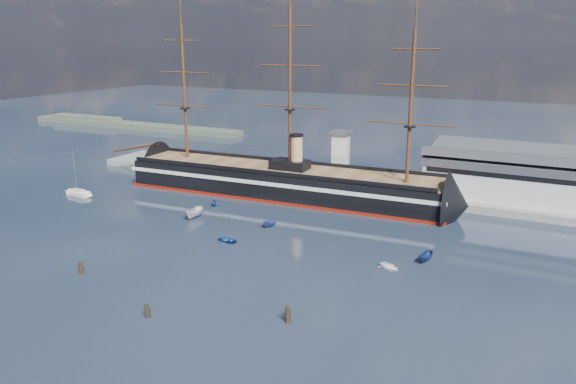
% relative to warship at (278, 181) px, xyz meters
% --- Properties ---
extents(ground, '(600.00, 600.00, 0.00)m').
position_rel_warship_xyz_m(ground, '(10.13, -20.00, -4.04)').
color(ground, '#15202F').
rests_on(ground, ground).
extents(quay, '(180.00, 18.00, 2.00)m').
position_rel_warship_xyz_m(quay, '(20.13, 16.00, -4.04)').
color(quay, slate).
rests_on(quay, ground).
extents(warehouse, '(63.00, 21.00, 11.60)m').
position_rel_warship_xyz_m(warehouse, '(68.13, 20.00, 3.95)').
color(warehouse, '#B7BABC').
rests_on(warehouse, ground).
extents(quay_tower, '(5.00, 5.00, 15.00)m').
position_rel_warship_xyz_m(quay_tower, '(13.13, 13.00, 5.72)').
color(quay_tower, silver).
rests_on(quay_tower, ground).
extents(shoreline, '(120.00, 10.00, 4.00)m').
position_rel_warship_xyz_m(shoreline, '(-129.10, 75.00, -2.59)').
color(shoreline, '#3F4C38').
rests_on(shoreline, ground).
extents(warship, '(113.22, 20.14, 53.94)m').
position_rel_warship_xyz_m(warship, '(0.00, 0.00, 0.00)').
color(warship, black).
rests_on(warship, ground).
extents(sailboat, '(8.01, 3.27, 12.44)m').
position_rel_warship_xyz_m(sailboat, '(-48.81, -25.20, -3.25)').
color(sailboat, silver).
rests_on(sailboat, ground).
extents(motorboat_a, '(7.54, 3.03, 2.97)m').
position_rel_warship_xyz_m(motorboat_a, '(-8.28, -27.12, -4.04)').
color(motorboat_a, silver).
rests_on(motorboat_a, ground).
extents(motorboat_b, '(1.38, 3.00, 1.36)m').
position_rel_warship_xyz_m(motorboat_b, '(8.03, -37.46, -4.04)').
color(motorboat_b, navy).
rests_on(motorboat_b, ground).
extents(motorboat_c, '(5.53, 2.95, 2.10)m').
position_rel_warship_xyz_m(motorboat_c, '(11.10, -24.61, -4.04)').
color(motorboat_c, '#324288').
rests_on(motorboat_c, ground).
extents(motorboat_d, '(5.45, 5.37, 1.96)m').
position_rel_warship_xyz_m(motorboat_d, '(-9.90, -16.52, -4.04)').
color(motorboat_d, navy).
rests_on(motorboat_d, ground).
extents(motorboat_e, '(2.64, 3.13, 1.39)m').
position_rel_warship_xyz_m(motorboat_e, '(42.99, -36.03, -4.04)').
color(motorboat_e, white).
rests_on(motorboat_e, ground).
extents(motorboat_f, '(5.81, 2.86, 2.23)m').
position_rel_warship_xyz_m(motorboat_f, '(48.08, -29.26, -4.04)').
color(motorboat_f, navy).
rests_on(motorboat_f, ground).
extents(piling_near_left, '(0.64, 0.64, 2.91)m').
position_rel_warship_xyz_m(piling_near_left, '(-7.16, -63.72, -4.04)').
color(piling_near_left, black).
rests_on(piling_near_left, ground).
extents(piling_near_mid, '(0.64, 0.64, 2.99)m').
position_rel_warship_xyz_m(piling_near_mid, '(15.04, -71.36, -4.04)').
color(piling_near_mid, black).
rests_on(piling_near_mid, ground).
extents(piling_near_right, '(0.64, 0.64, 3.50)m').
position_rel_warship_xyz_m(piling_near_right, '(35.15, -62.89, -4.04)').
color(piling_near_right, black).
rests_on(piling_near_right, ground).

